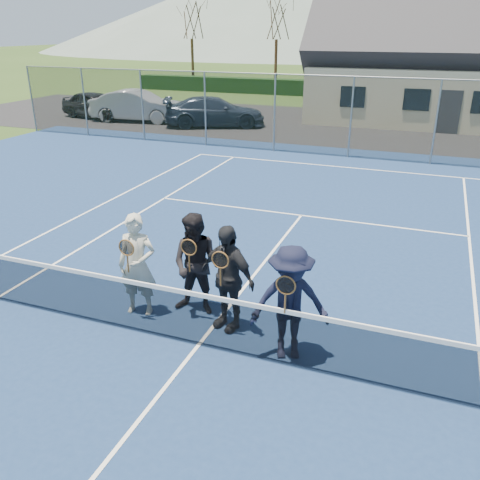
% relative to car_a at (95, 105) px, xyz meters
% --- Properties ---
extents(ground, '(220.00, 220.00, 0.00)m').
position_rel_car_a_xyz_m(ground, '(14.66, 2.13, -0.72)').
color(ground, '#294117').
rests_on(ground, ground).
extents(court_surface, '(30.00, 30.00, 0.02)m').
position_rel_car_a_xyz_m(court_surface, '(14.66, -17.87, -0.71)').
color(court_surface, navy).
rests_on(court_surface, ground).
extents(tarmac_carpark, '(40.00, 12.00, 0.01)m').
position_rel_car_a_xyz_m(tarmac_carpark, '(10.66, 2.13, -0.72)').
color(tarmac_carpark, black).
rests_on(tarmac_carpark, ground).
extents(hedge_row, '(40.00, 1.20, 1.10)m').
position_rel_car_a_xyz_m(hedge_row, '(14.66, 14.13, -0.17)').
color(hedge_row, black).
rests_on(hedge_row, ground).
extents(hill_west, '(110.00, 110.00, 18.00)m').
position_rel_car_a_xyz_m(hill_west, '(-10.34, 77.13, 8.28)').
color(hill_west, slate).
rests_on(hill_west, ground).
extents(car_a, '(4.52, 2.70, 1.44)m').
position_rel_car_a_xyz_m(car_a, '(0.00, 0.00, 0.00)').
color(car_a, black).
rests_on(car_a, ground).
extents(car_b, '(5.08, 2.37, 1.61)m').
position_rel_car_a_xyz_m(car_b, '(2.74, -0.09, 0.09)').
color(car_b, '#94989D').
rests_on(car_b, ground).
extents(car_c, '(5.41, 3.83, 1.45)m').
position_rel_car_a_xyz_m(car_c, '(7.17, -0.01, 0.01)').
color(car_c, '#1B2537').
rests_on(car_c, ground).
extents(court_markings, '(11.03, 23.83, 0.01)m').
position_rel_car_a_xyz_m(court_markings, '(14.66, -17.87, -0.70)').
color(court_markings, white).
rests_on(court_markings, court_surface).
extents(tennis_net, '(11.68, 0.08, 1.10)m').
position_rel_car_a_xyz_m(tennis_net, '(14.66, -17.87, -0.18)').
color(tennis_net, slate).
rests_on(tennis_net, ground).
extents(perimeter_fence, '(30.07, 0.07, 3.02)m').
position_rel_car_a_xyz_m(perimeter_fence, '(14.66, -4.37, 0.80)').
color(perimeter_fence, slate).
rests_on(perimeter_fence, ground).
extents(clubhouse, '(15.60, 8.20, 7.70)m').
position_rel_car_a_xyz_m(clubhouse, '(18.66, 6.13, 3.27)').
color(clubhouse, beige).
rests_on(clubhouse, ground).
extents(tree_a, '(3.20, 3.20, 7.77)m').
position_rel_car_a_xyz_m(tree_a, '(-1.34, 15.13, 5.07)').
color(tree_a, '#362613').
rests_on(tree_a, ground).
extents(tree_b, '(3.20, 3.20, 7.77)m').
position_rel_car_a_xyz_m(tree_b, '(5.66, 15.13, 5.07)').
color(tree_b, '#392114').
rests_on(tree_b, ground).
extents(tree_c, '(3.20, 3.20, 7.77)m').
position_rel_car_a_xyz_m(tree_c, '(16.66, 15.13, 5.07)').
color(tree_c, '#331D12').
rests_on(tree_c, ground).
extents(player_a, '(0.73, 0.56, 1.80)m').
position_rel_car_a_xyz_m(player_a, '(13.27, -17.28, 0.20)').
color(player_a, beige).
rests_on(player_a, court_surface).
extents(player_b, '(0.90, 0.72, 1.80)m').
position_rel_car_a_xyz_m(player_b, '(14.20, -16.91, 0.20)').
color(player_b, black).
rests_on(player_b, court_surface).
extents(player_c, '(1.14, 0.75, 1.80)m').
position_rel_car_a_xyz_m(player_c, '(14.87, -17.17, 0.20)').
color(player_c, black).
rests_on(player_c, court_surface).
extents(player_d, '(1.33, 1.05, 1.80)m').
position_rel_car_a_xyz_m(player_d, '(16.03, -17.61, 0.20)').
color(player_d, black).
rests_on(player_d, court_surface).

